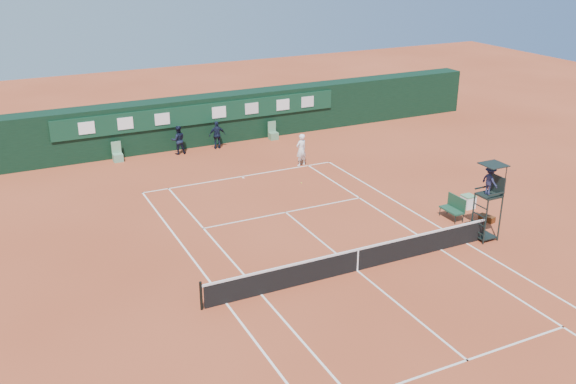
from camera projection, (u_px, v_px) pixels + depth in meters
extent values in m
plane|color=#B44A2A|center=(357.00, 271.00, 25.14)|extent=(90.00, 90.00, 0.00)
cube|color=silver|center=(242.00, 176.00, 35.05)|extent=(11.05, 0.08, 0.01)
cube|color=white|center=(466.00, 243.00, 27.39)|extent=(0.08, 23.85, 0.01)
cube|color=white|center=(226.00, 303.00, 22.89)|extent=(0.08, 23.85, 0.01)
cube|color=white|center=(441.00, 250.00, 26.82)|extent=(0.08, 23.85, 0.01)
cube|color=white|center=(261.00, 294.00, 23.45)|extent=(0.08, 23.85, 0.01)
cube|color=silver|center=(286.00, 212.00, 30.47)|extent=(8.31, 0.08, 0.01)
cube|color=silver|center=(467.00, 360.00, 19.80)|extent=(8.31, 0.08, 0.01)
cube|color=silver|center=(357.00, 271.00, 25.14)|extent=(0.08, 12.88, 0.01)
cube|color=white|center=(243.00, 177.00, 34.92)|extent=(0.08, 0.30, 0.01)
cube|color=black|center=(358.00, 260.00, 24.97)|extent=(12.60, 0.04, 0.90)
cube|color=silver|center=(358.00, 249.00, 24.79)|extent=(12.80, 0.06, 0.08)
cube|color=white|center=(358.00, 260.00, 24.97)|extent=(0.06, 0.05, 0.92)
cylinder|color=black|center=(484.00, 228.00, 27.56)|extent=(0.10, 0.10, 1.10)
cylinder|color=black|center=(201.00, 296.00, 22.31)|extent=(0.10, 0.10, 1.10)
cube|color=black|center=(200.00, 120.00, 40.22)|extent=(40.00, 1.50, 3.00)
cube|color=#0E3622|center=(203.00, 114.00, 39.33)|extent=(18.00, 0.10, 1.20)
cube|color=white|center=(87.00, 128.00, 36.40)|extent=(0.90, 0.04, 0.70)
cube|color=white|center=(125.00, 123.00, 37.30)|extent=(0.90, 0.04, 0.70)
cube|color=white|center=(162.00, 119.00, 38.20)|extent=(0.90, 0.04, 0.70)
cube|color=white|center=(219.00, 112.00, 39.68)|extent=(0.90, 0.04, 0.70)
cube|color=silver|center=(252.00, 108.00, 40.58)|extent=(0.90, 0.04, 0.70)
cube|color=white|center=(283.00, 105.00, 41.48)|extent=(0.90, 0.04, 0.70)
cube|color=silver|center=(308.00, 102.00, 42.22)|extent=(0.90, 0.04, 0.70)
cube|color=#649974|center=(118.00, 158.00, 37.35)|extent=(0.55, 0.50, 0.46)
cube|color=#649871|center=(116.00, 147.00, 37.32)|extent=(0.55, 0.06, 0.70)
cube|color=#588661|center=(273.00, 136.00, 41.45)|extent=(0.55, 0.50, 0.46)
cube|color=#598866|center=(272.00, 127.00, 41.43)|extent=(0.55, 0.06, 0.70)
cylinder|color=black|center=(485.00, 223.00, 26.95)|extent=(0.07, 0.07, 2.00)
cylinder|color=black|center=(473.00, 216.00, 27.61)|extent=(0.07, 0.07, 2.00)
cylinder|color=black|center=(500.00, 219.00, 27.27)|extent=(0.07, 0.07, 2.00)
cylinder|color=black|center=(487.00, 213.00, 27.94)|extent=(0.07, 0.07, 2.00)
cube|color=black|center=(489.00, 195.00, 27.06)|extent=(0.85, 0.85, 0.08)
cube|color=black|center=(497.00, 185.00, 27.07)|extent=(0.06, 0.85, 0.80)
cube|color=black|center=(497.00, 194.00, 26.63)|extent=(0.85, 0.05, 0.06)
cube|color=black|center=(483.00, 187.00, 27.33)|extent=(0.85, 0.05, 0.06)
cylinder|color=black|center=(506.00, 178.00, 26.57)|extent=(0.04, 0.04, 1.00)
cylinder|color=black|center=(492.00, 172.00, 27.24)|extent=(0.04, 0.04, 1.00)
cube|color=black|center=(494.00, 165.00, 26.58)|extent=(0.95, 0.95, 0.04)
cube|color=black|center=(484.00, 236.00, 27.76)|extent=(0.80, 0.80, 0.05)
cube|color=black|center=(477.00, 232.00, 27.50)|extent=(0.04, 0.80, 0.04)
cube|color=black|center=(478.00, 224.00, 27.35)|extent=(0.04, 0.80, 0.04)
cube|color=black|center=(479.00, 215.00, 27.21)|extent=(0.04, 0.80, 0.04)
cube|color=black|center=(481.00, 206.00, 27.06)|extent=(0.04, 0.80, 0.04)
imported|color=#1A1D35|center=(490.00, 180.00, 26.79)|extent=(0.47, 0.82, 1.28)
cube|color=#19402D|center=(452.00, 210.00, 29.60)|extent=(0.55, 1.20, 0.08)
cube|color=#1A4129|center=(457.00, 202.00, 29.58)|extent=(0.06, 1.20, 0.60)
cylinder|color=black|center=(455.00, 220.00, 29.14)|extent=(0.04, 0.04, 0.41)
cylinder|color=black|center=(463.00, 218.00, 29.33)|extent=(0.04, 0.04, 0.41)
cylinder|color=black|center=(440.00, 211.00, 30.06)|extent=(0.04, 0.04, 0.41)
cylinder|color=black|center=(447.00, 210.00, 30.24)|extent=(0.04, 0.04, 0.41)
cube|color=black|center=(487.00, 218.00, 29.51)|extent=(0.48, 0.78, 0.27)
cube|color=white|center=(468.00, 202.00, 30.90)|extent=(0.55, 0.55, 0.60)
cube|color=#5E8F63|center=(469.00, 196.00, 30.78)|extent=(0.57, 0.57, 0.05)
sphere|color=#C9E836|center=(301.00, 183.00, 34.05)|extent=(0.06, 0.06, 0.06)
imported|color=white|center=(301.00, 150.00, 36.41)|extent=(0.77, 0.60, 1.88)
imported|color=black|center=(178.00, 140.00, 38.42)|extent=(0.91, 0.75, 1.74)
imported|color=black|center=(217.00, 135.00, 39.41)|extent=(1.06, 0.54, 1.74)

